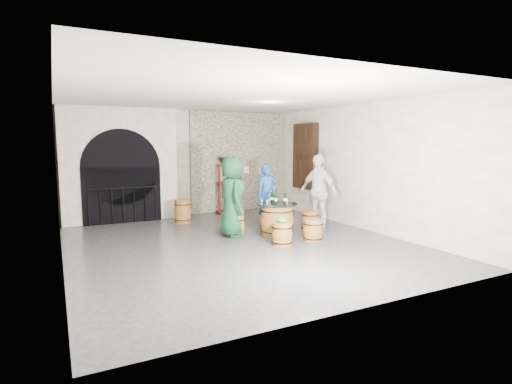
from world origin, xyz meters
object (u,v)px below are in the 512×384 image
corking_press (225,181)px  person_green (232,197)px  person_white (318,192)px  person_blue (267,195)px  barrel_stool_right (310,221)px  barrel_table (277,219)px  barrel_stool_far (269,217)px  wine_bottle_center (285,198)px  side_barrel (183,211)px  wine_bottle_right (272,197)px  barrel_stool_near_left (282,234)px  barrel_stool_near_right (313,230)px  barrel_stool_left (235,226)px  wine_bottle_left (276,198)px

corking_press → person_green: bearing=-106.5°
person_white → corking_press: bearing=-172.6°
person_blue → person_white: size_ratio=0.86×
barrel_stool_right → barrel_table: bearing=-177.1°
corking_press → barrel_stool_far: bearing=-79.2°
barrel_stool_right → wine_bottle_center: 1.06m
barrel_stool_far → person_green: 1.60m
barrel_table → corking_press: size_ratio=0.56×
barrel_stool_far → side_barrel: 2.43m
barrel_table → wine_bottle_right: wine_bottle_right is taller
person_green → person_white: (2.26, -0.32, 0.02)m
barrel_stool_near_left → person_green: 1.60m
person_green → wine_bottle_right: person_green is taller
person_white → barrel_table: bearing=-101.2°
barrel_stool_near_left → person_blue: person_blue is taller
barrel_table → barrel_stool_near_right: size_ratio=1.97×
barrel_stool_left → wine_bottle_right: 1.14m
barrel_stool_near_right → wine_bottle_right: wine_bottle_right is taller
person_blue → side_barrel: size_ratio=2.52×
person_white → barrel_stool_left: bearing=-111.7°
barrel_stool_left → person_green: bearing=159.5°
wine_bottle_left → wine_bottle_center: size_ratio=1.00×
side_barrel → barrel_stool_near_left: bearing=-70.2°
barrel_stool_left → barrel_stool_near_left: (0.54, -1.27, 0.00)m
wine_bottle_left → barrel_stool_left: bearing=158.9°
barrel_stool_near_left → wine_bottle_left: size_ratio=1.55×
barrel_stool_left → barrel_stool_far: bearing=25.8°
barrel_table → person_white: bearing=2.9°
barrel_stool_left → person_white: 2.31m
barrel_stool_left → barrel_stool_far: (1.25, 0.60, 0.00)m
barrel_stool_far → corking_press: 2.43m
person_green → person_blue: size_ratio=1.15×
person_blue → corking_press: bearing=108.5°
barrel_table → person_green: 1.22m
barrel_stool_left → barrel_stool_right: same height
wine_bottle_center → barrel_stool_right: bearing=9.4°
person_blue → person_green: bearing=-142.4°
wine_bottle_center → corking_press: (-0.18, 3.32, 0.14)m
person_white → barrel_stool_near_right: bearing=-54.3°
barrel_stool_right → barrel_stool_far: bearing=127.5°
corking_press → barrel_stool_near_right: bearing=-81.2°
person_white → barrel_stool_right: bearing=-101.2°
person_white → corking_press: 3.41m
person_white → person_blue: bearing=-156.5°
person_green → side_barrel: person_green is taller
wine_bottle_left → person_white: bearing=2.6°
barrel_stool_near_left → wine_bottle_center: 1.20m
person_green → person_white: size_ratio=0.98×
barrel_stool_left → person_white: person_white is taller
person_white → wine_bottle_center: person_white is taller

